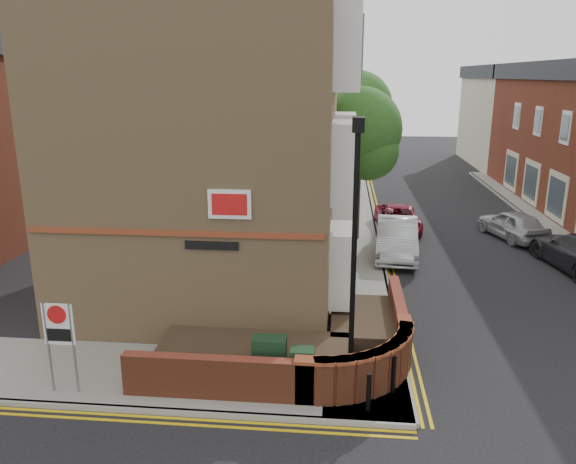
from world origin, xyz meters
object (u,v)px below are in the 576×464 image
at_px(utility_cabinet_large, 270,361).
at_px(zone_sign, 59,331).
at_px(silver_car_near, 397,238).
at_px(lamppost, 354,260).

xyz_separation_m(utility_cabinet_large, zone_sign, (-4.70, -0.80, 0.92)).
distance_m(utility_cabinet_large, zone_sign, 4.86).
xyz_separation_m(zone_sign, silver_car_near, (8.61, 11.44, -0.88)).
xyz_separation_m(utility_cabinet_large, silver_car_near, (3.91, 10.64, 0.05)).
bearing_deg(silver_car_near, lamppost, -96.05).
bearing_deg(lamppost, zone_sign, -173.93).
bearing_deg(silver_car_near, utility_cabinet_large, -105.63).
height_order(utility_cabinet_large, silver_car_near, silver_car_near).
relative_size(lamppost, silver_car_near, 1.35).
bearing_deg(lamppost, utility_cabinet_large, 176.99).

